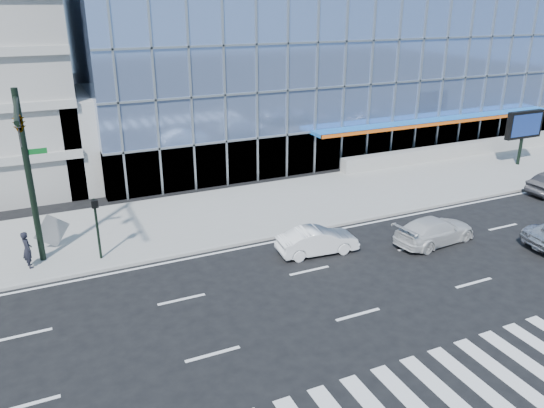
{
  "coord_description": "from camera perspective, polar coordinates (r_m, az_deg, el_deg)",
  "views": [
    {
      "loc": [
        -10.55,
        -18.84,
        11.52
      ],
      "look_at": [
        -0.5,
        3.0,
        2.31
      ],
      "focal_mm": 35.0,
      "sensor_mm": 36.0,
      "label": 1
    }
  ],
  "objects": [
    {
      "name": "white_suv",
      "position": [
        28.1,
        17.1,
        -2.74
      ],
      "size": [
        4.79,
        2.41,
        1.33
      ],
      "primitive_type": "imported",
      "rotation": [
        0.0,
        0.0,
        1.69
      ],
      "color": "silver",
      "rests_on": "ground"
    },
    {
      "name": "traffic_signal",
      "position": [
        24.02,
        -25.25,
        6.08
      ],
      "size": [
        1.14,
        5.74,
        8.0
      ],
      "color": "black",
      "rests_on": "sidewalk"
    },
    {
      "name": "ground",
      "position": [
        24.47,
        4.04,
        -7.17
      ],
      "size": [
        160.0,
        160.0,
        0.0
      ],
      "primitive_type": "plane",
      "color": "black",
      "rests_on": "ground"
    },
    {
      "name": "marquee_sign",
      "position": [
        43.02,
        25.49,
        7.61
      ],
      "size": [
        3.2,
        0.43,
        4.0
      ],
      "color": "black",
      "rests_on": "sidewalk"
    },
    {
      "name": "theatre_building",
      "position": [
        51.28,
        4.15,
        16.41
      ],
      "size": [
        42.0,
        26.0,
        15.0
      ],
      "primitive_type": "cube",
      "color": "#748EC1",
      "rests_on": "ground"
    },
    {
      "name": "sidewalk",
      "position": [
        31.03,
        -3.02,
        -0.71
      ],
      "size": [
        120.0,
        8.0,
        0.15
      ],
      "primitive_type": "cube",
      "color": "gray",
      "rests_on": "ground"
    },
    {
      "name": "ped_signal_post",
      "position": [
        25.65,
        -18.36,
        -1.61
      ],
      "size": [
        0.3,
        0.33,
        3.0
      ],
      "color": "black",
      "rests_on": "sidewalk"
    },
    {
      "name": "tilted_panel",
      "position": [
        27.99,
        -22.61,
        -2.68
      ],
      "size": [
        1.75,
        0.65,
        1.83
      ],
      "primitive_type": "cube",
      "rotation": [
        0.0,
        0.67,
        0.33
      ],
      "color": "gray",
      "rests_on": "sidewalk"
    },
    {
      "name": "ramp_block",
      "position": [
        38.08,
        -17.34,
        7.09
      ],
      "size": [
        6.0,
        8.0,
        6.0
      ],
      "primitive_type": "cube",
      "color": "gray",
      "rests_on": "ground"
    },
    {
      "name": "retaining_wall",
      "position": [
        47.31,
        23.37,
        5.96
      ],
      "size": [
        30.0,
        0.8,
        1.0
      ],
      "primitive_type": "cube",
      "color": "gray",
      "rests_on": "sidewalk"
    },
    {
      "name": "pedestrian",
      "position": [
        26.47,
        -24.83,
        -4.47
      ],
      "size": [
        0.57,
        0.72,
        1.74
      ],
      "primitive_type": "imported",
      "rotation": [
        0.0,
        0.0,
        1.84
      ],
      "color": "black",
      "rests_on": "sidewalk"
    },
    {
      "name": "white_sedan",
      "position": [
        25.86,
        4.89,
        -3.96
      ],
      "size": [
        4.08,
        1.73,
        1.31
      ],
      "primitive_type": "imported",
      "rotation": [
        0.0,
        0.0,
        1.48
      ],
      "color": "white",
      "rests_on": "ground"
    }
  ]
}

